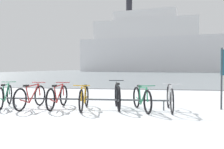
{
  "coord_description": "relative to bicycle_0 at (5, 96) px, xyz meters",
  "views": [
    {
      "loc": [
        0.51,
        -3.86,
        1.21
      ],
      "look_at": [
        -1.01,
        5.82,
        0.94
      ],
      "focal_mm": 39.55,
      "sensor_mm": 36.0,
      "label": 1
    }
  ],
  "objects": [
    {
      "name": "bicycle_5",
      "position": [
        4.24,
        -0.11,
        -0.01
      ],
      "size": [
        0.67,
        1.61,
        0.75
      ],
      "color": "black",
      "rests_on": "ground"
    },
    {
      "name": "bicycle_3",
      "position": [
        2.58,
        -0.16,
        -0.01
      ],
      "size": [
        0.46,
        1.71,
        0.74
      ],
      "color": "black",
      "rests_on": "ground"
    },
    {
      "name": "ground",
      "position": [
        3.98,
        50.69,
        -0.38
      ],
      "size": [
        80.0,
        132.0,
        0.08
      ],
      "color": "silver"
    },
    {
      "name": "ferry_ship",
      "position": [
        3.45,
        74.16,
        7.77
      ],
      "size": [
        45.4,
        19.13,
        24.17
      ],
      "color": "white",
      "rests_on": "ground"
    },
    {
      "name": "bicycle_4",
      "position": [
        3.52,
        0.13,
        0.03
      ],
      "size": [
        0.52,
        1.69,
        0.83
      ],
      "color": "black",
      "rests_on": "ground"
    },
    {
      "name": "bicycle_1",
      "position": [
        0.94,
        -0.18,
        0.0
      ],
      "size": [
        0.46,
        1.73,
        0.76
      ],
      "color": "black",
      "rests_on": "ground"
    },
    {
      "name": "bicycle_0",
      "position": [
        0.0,
        0.0,
        0.0
      ],
      "size": [
        0.67,
        1.66,
        0.76
      ],
      "color": "black",
      "rests_on": "ground"
    },
    {
      "name": "bike_rack",
      "position": [
        2.61,
        -0.02,
        -0.07
      ],
      "size": [
        5.01,
        0.2,
        0.31
      ],
      "color": "#4C5156",
      "rests_on": "ground"
    },
    {
      "name": "bicycle_6",
      "position": [
        5.03,
        -0.02,
        0.02
      ],
      "size": [
        0.46,
        1.72,
        0.8
      ],
      "color": "black",
      "rests_on": "ground"
    },
    {
      "name": "bicycle_2",
      "position": [
        1.73,
        -0.04,
        -0.0
      ],
      "size": [
        0.46,
        1.72,
        0.76
      ],
      "color": "black",
      "rests_on": "ground"
    }
  ]
}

